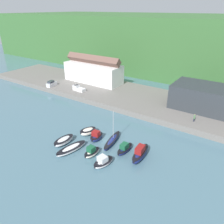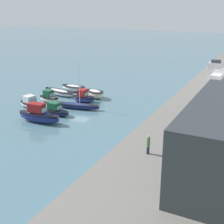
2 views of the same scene
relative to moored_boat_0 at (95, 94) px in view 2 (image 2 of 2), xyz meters
name	(u,v)px [view 2 (image 2 of 2)]	position (x,y,z in m)	size (l,w,h in m)	color
ground_plane	(81,106)	(5.47, 0.21, -0.85)	(320.00, 320.00, 0.00)	slate
moored_boat_0	(95,94)	(0.00, 0.00, 0.00)	(3.64, 4.77, 1.62)	white
moored_boat_1	(83,97)	(3.11, -0.63, -0.01)	(2.80, 4.37, 2.34)	navy
moored_boat_2	(77,106)	(6.96, 0.37, -0.32)	(3.18, 8.68, 7.91)	navy
moored_boat_3	(55,111)	(11.17, -0.96, -0.12)	(2.03, 5.25, 2.08)	navy
moored_boat_4	(39,115)	(15.03, -1.11, 0.26)	(2.47, 7.15, 2.99)	navy
moored_boat_5	(74,88)	(-2.12, -6.19, -0.13)	(2.56, 5.57, 1.35)	silver
moored_boat_6	(59,92)	(1.33, -7.35, -0.29)	(3.66, 7.91, 1.04)	white
moored_boat_7	(49,98)	(6.08, -6.09, -0.04)	(2.20, 4.23, 2.27)	white
moored_boat_8	(30,103)	(9.91, -7.20, -0.13)	(3.23, 5.09, 2.06)	silver
parked_car_0	(217,65)	(-31.84, 17.05, 1.71)	(2.30, 4.39, 2.16)	silver
pickup_truck_0	(218,75)	(-20.31, 19.08, 1.61)	(4.81, 2.16, 1.90)	silver
person_on_quay	(148,144)	(20.48, 18.40, 1.89)	(0.40, 0.40, 2.14)	#232838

